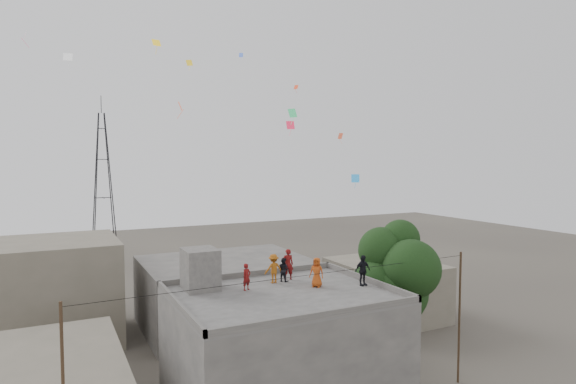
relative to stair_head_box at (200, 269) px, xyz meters
name	(u,v)px	position (x,y,z in m)	size (l,w,h in m)	color
main_building	(282,357)	(3.20, -2.60, -4.05)	(10.00, 8.00, 6.10)	#4E4C49
parapet	(282,291)	(3.20, -2.60, -0.85)	(10.00, 8.00, 0.30)	#4E4C49
stair_head_box	(200,269)	(0.00, 0.00, 0.00)	(1.60, 1.80, 2.00)	#4E4C49
neighbor_north	(225,292)	(5.20, 11.40, -4.60)	(12.00, 9.00, 5.00)	#4E4C49
neighbor_northwest	(48,292)	(-6.80, 13.40, -3.60)	(9.00, 8.00, 7.00)	#676152
neighbor_east	(385,289)	(17.20, 7.40, -4.90)	(7.00, 8.00, 4.40)	#676152
tree	(397,275)	(10.57, -2.00, -1.00)	(4.90, 4.60, 9.10)	black
utility_line	(304,348)	(3.70, -3.85, -3.27)	(20.12, 0.62, 7.40)	black
transmission_tower	(103,189)	(-0.80, 37.40, 1.97)	(2.97, 2.97, 20.01)	black
person_red_adult	(288,264)	(4.72, -0.19, -0.18)	(0.60, 0.39, 1.64)	maroon
person_orange_child	(317,272)	(5.34, -2.19, -0.26)	(0.72, 0.47, 1.48)	#B54614
person_dark_child	(283,270)	(4.32, -0.46, -0.38)	(0.61, 0.47, 1.25)	black
person_dark_adult	(363,270)	(7.55, -3.02, -0.22)	(0.91, 0.38, 1.55)	black
person_orange_adult	(274,269)	(3.74, -0.51, -0.25)	(0.97, 0.56, 1.50)	#9A4F11
person_red_child	(247,277)	(1.97, -1.21, -0.35)	(0.48, 0.31, 1.31)	maroon
kites	(235,100)	(3.82, 5.28, 9.01)	(18.75, 14.79, 10.01)	#FB441A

